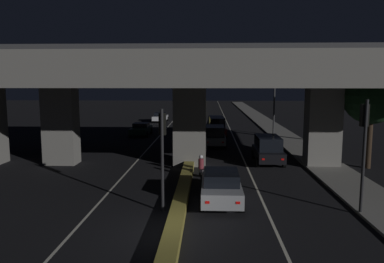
# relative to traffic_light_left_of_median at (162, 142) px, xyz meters

# --- Properties ---
(ground_plane) EXTENTS (200.00, 200.00, 0.00)m
(ground_plane) POSITION_rel_traffic_light_left_of_median_xyz_m (0.73, -2.46, -3.13)
(ground_plane) COLOR black
(lane_line_left_inner) EXTENTS (0.12, 126.00, 0.00)m
(lane_line_left_inner) POSITION_rel_traffic_light_left_of_median_xyz_m (-3.18, 32.54, -3.13)
(lane_line_left_inner) COLOR beige
(lane_line_left_inner) RESTS_ON ground_plane
(lane_line_right_inner) EXTENTS (0.12, 126.00, 0.00)m
(lane_line_right_inner) POSITION_rel_traffic_light_left_of_median_xyz_m (4.64, 32.54, -3.13)
(lane_line_right_inner) COLOR beige
(lane_line_right_inner) RESTS_ON ground_plane
(median_divider) EXTENTS (0.66, 126.00, 0.40)m
(median_divider) POSITION_rel_traffic_light_left_of_median_xyz_m (0.73, 32.54, -2.93)
(median_divider) COLOR olive
(median_divider) RESTS_ON ground_plane
(sidewalk_right) EXTENTS (2.84, 126.00, 0.13)m
(sidewalk_right) POSITION_rel_traffic_light_left_of_median_xyz_m (9.94, 25.54, -3.06)
(sidewalk_right) COLOR gray
(sidewalk_right) RESTS_ON ground_plane
(elevated_overpass) EXTENTS (32.79, 13.42, 8.25)m
(elevated_overpass) POSITION_rel_traffic_light_left_of_median_xyz_m (0.46, 9.36, 2.99)
(elevated_overpass) COLOR slate
(elevated_overpass) RESTS_ON ground_plane
(traffic_light_left_of_median) EXTENTS (0.30, 0.49, 4.57)m
(traffic_light_left_of_median) POSITION_rel_traffic_light_left_of_median_xyz_m (0.00, 0.00, 0.00)
(traffic_light_left_of_median) COLOR black
(traffic_light_left_of_median) RESTS_ON ground_plane
(traffic_light_right_of_median) EXTENTS (0.30, 0.49, 4.99)m
(traffic_light_right_of_median) POSITION_rel_traffic_light_left_of_median_xyz_m (8.62, -0.00, 0.28)
(traffic_light_right_of_median) COLOR black
(traffic_light_right_of_median) RESTS_ON ground_plane
(street_lamp) EXTENTS (2.41, 0.32, 7.06)m
(street_lamp) POSITION_rel_traffic_light_left_of_median_xyz_m (8.68, 24.41, 1.12)
(street_lamp) COLOR #2D2D30
(street_lamp) RESTS_ON ground_plane
(car_silver_lead) EXTENTS (2.00, 4.54, 1.53)m
(car_silver_lead) POSITION_rel_traffic_light_left_of_median_xyz_m (2.62, 1.38, -2.34)
(car_silver_lead) COLOR gray
(car_silver_lead) RESTS_ON ground_plane
(car_black_second) EXTENTS (1.95, 4.16, 1.90)m
(car_black_second) POSITION_rel_traffic_light_left_of_median_xyz_m (6.23, 10.22, -2.12)
(car_black_second) COLOR black
(car_black_second) RESTS_ON ground_plane
(car_silver_third) EXTENTS (2.05, 4.03, 1.77)m
(car_silver_third) POSITION_rel_traffic_light_left_of_median_xyz_m (2.60, 17.28, -2.19)
(car_silver_third) COLOR gray
(car_silver_third) RESTS_ON ground_plane
(car_dark_red_fourth) EXTENTS (2.02, 4.60, 2.04)m
(car_dark_red_fourth) POSITION_rel_traffic_light_left_of_median_xyz_m (2.90, 22.96, -2.08)
(car_dark_red_fourth) COLOR #591414
(car_dark_red_fourth) RESTS_ON ground_plane
(car_dark_blue_fifth) EXTENTS (2.15, 4.42, 1.47)m
(car_dark_blue_fifth) POSITION_rel_traffic_light_left_of_median_xyz_m (2.88, 30.87, -2.38)
(car_dark_blue_fifth) COLOR #141938
(car_dark_blue_fifth) RESTS_ON ground_plane
(car_dark_green_lead_oncoming) EXTENTS (2.00, 4.15, 1.35)m
(car_dark_green_lead_oncoming) POSITION_rel_traffic_light_left_of_median_xyz_m (-5.18, 23.30, -2.43)
(car_dark_green_lead_oncoming) COLOR black
(car_dark_green_lead_oncoming) RESTS_ON ground_plane
(car_white_second_oncoming) EXTENTS (2.02, 4.00, 1.30)m
(car_white_second_oncoming) POSITION_rel_traffic_light_left_of_median_xyz_m (-4.90, 37.17, -2.46)
(car_white_second_oncoming) COLOR silver
(car_white_second_oncoming) RESTS_ON ground_plane
(motorcycle_black_filtering_near) EXTENTS (0.34, 1.77, 1.47)m
(motorcycle_black_filtering_near) POSITION_rel_traffic_light_left_of_median_xyz_m (1.59, 5.50, -2.50)
(motorcycle_black_filtering_near) COLOR black
(motorcycle_black_filtering_near) RESTS_ON ground_plane
(motorcycle_white_filtering_mid) EXTENTS (0.34, 1.98, 1.37)m
(motorcycle_white_filtering_mid) POSITION_rel_traffic_light_left_of_median_xyz_m (1.76, 13.52, -2.54)
(motorcycle_white_filtering_mid) COLOR black
(motorcycle_white_filtering_mid) RESTS_ON ground_plane
(pedestrian_on_sidewalk) EXTENTS (0.32, 0.32, 1.74)m
(pedestrian_on_sidewalk) POSITION_rel_traffic_light_left_of_median_xyz_m (9.94, 10.87, -2.12)
(pedestrian_on_sidewalk) COLOR black
(pedestrian_on_sidewalk) RESTS_ON sidewalk_right
(roadside_tree_kerbside_near) EXTENTS (3.75, 3.75, 6.73)m
(roadside_tree_kerbside_near) POSITION_rel_traffic_light_left_of_median_xyz_m (12.63, 8.86, 1.70)
(roadside_tree_kerbside_near) COLOR #2D2116
(roadside_tree_kerbside_near) RESTS_ON ground_plane
(roadside_tree_kerbside_mid) EXTENTS (3.05, 3.05, 6.61)m
(roadside_tree_kerbside_mid) POSITION_rel_traffic_light_left_of_median_xyz_m (12.61, 19.53, 1.88)
(roadside_tree_kerbside_mid) COLOR #38281C
(roadside_tree_kerbside_mid) RESTS_ON ground_plane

